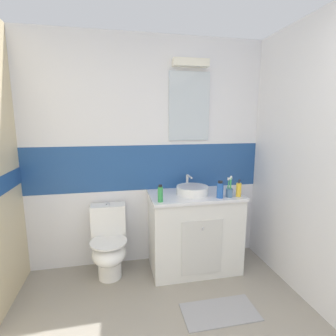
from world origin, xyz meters
TOP-DOWN VIEW (x-y plane):
  - wall_back_tiled at (0.01, 2.45)m, footprint 3.20×0.20m
  - vanity_cabinet at (0.47, 2.13)m, footprint 0.96×0.57m
  - sink_basin at (0.44, 2.12)m, footprint 0.34×0.38m
  - toilet at (-0.45, 2.15)m, footprint 0.37×0.50m
  - toothbrush_cup at (0.77, 1.95)m, footprint 0.07×0.07m
  - soap_dispenser at (0.88, 1.95)m, footprint 0.05×0.05m
  - deodorant_spray_can at (0.06, 1.93)m, footprint 0.05×0.05m
  - mouthwash_bottle at (0.67, 1.94)m, footprint 0.07×0.07m
  - bath_mat at (0.48, 1.41)m, footprint 0.64×0.33m

SIDE VIEW (x-z plane):
  - bath_mat at x=0.48m, z-range 0.00..0.01m
  - toilet at x=-0.45m, z-range -0.02..0.73m
  - vanity_cabinet at x=0.47m, z-range 0.00..0.85m
  - sink_basin at x=0.44m, z-range 0.81..0.99m
  - toothbrush_cup at x=0.77m, z-range 0.80..1.02m
  - soap_dispenser at x=0.88m, z-range 0.83..1.01m
  - deodorant_spray_can at x=0.06m, z-range 0.85..1.01m
  - mouthwash_bottle at x=0.67m, z-range 0.85..1.02m
  - wall_back_tiled at x=0.01m, z-range 0.01..2.51m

